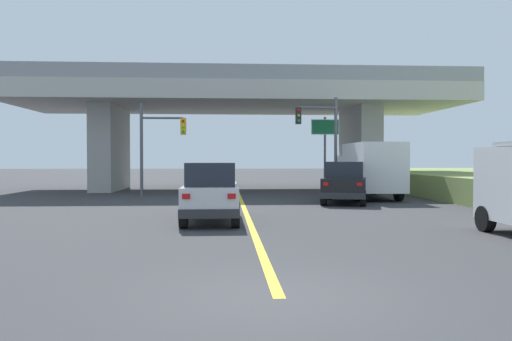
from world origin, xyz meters
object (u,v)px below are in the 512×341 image
suv_crossing (345,182)px  highway_sign (325,136)px  suv_lead (211,192)px  traffic_signal_farside (157,139)px  box_truck (369,169)px  traffic_signal_nearside (323,134)px

suv_crossing → highway_sign: bearing=102.2°
suv_lead → traffic_signal_farside: (-3.43, 12.03, 2.29)m
traffic_signal_farside → highway_sign: bearing=15.1°
suv_lead → box_truck: box_truck is taller
suv_crossing → highway_sign: highway_sign is taller
box_truck → traffic_signal_farside: traffic_signal_farside is taller
traffic_signal_nearside → highway_sign: size_ratio=1.18×
traffic_signal_nearside → highway_sign: 3.14m
highway_sign → box_truck: bearing=-73.9°
suv_lead → traffic_signal_nearside: 13.55m
suv_crossing → box_truck: size_ratio=0.74×
traffic_signal_farside → highway_sign: 10.72m
traffic_signal_nearside → suv_crossing: bearing=-88.3°
suv_crossing → highway_sign: 8.40m
suv_lead → highway_sign: 16.57m
suv_crossing → traffic_signal_nearside: traffic_signal_nearside is taller
box_truck → suv_crossing: bearing=-124.7°
traffic_signal_nearside → traffic_signal_farside: 9.60m
suv_lead → traffic_signal_farside: traffic_signal_farside is taller
highway_sign → traffic_signal_farside: bearing=-164.9°
box_truck → traffic_signal_farside: (-11.79, 2.21, 1.72)m
suv_crossing → box_truck: 3.64m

